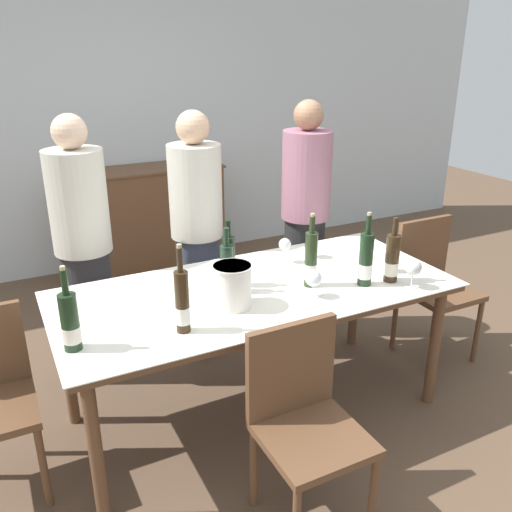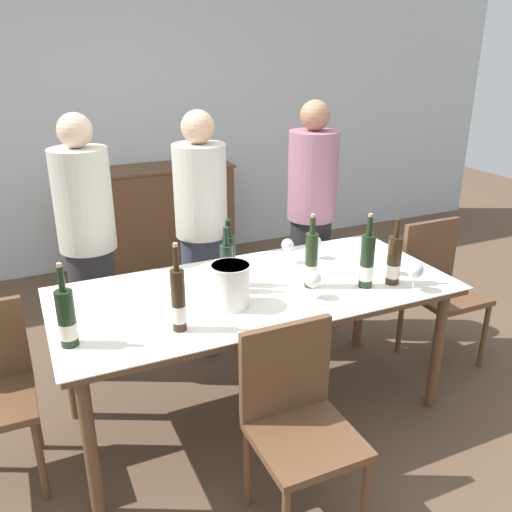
{
  "view_description": "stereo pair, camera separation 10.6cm",
  "coord_description": "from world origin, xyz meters",
  "px_view_note": "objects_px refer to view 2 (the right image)",
  "views": [
    {
      "loc": [
        -1.16,
        -2.29,
        1.96
      ],
      "look_at": [
        0.0,
        0.0,
        0.95
      ],
      "focal_mm": 38.0,
      "sensor_mm": 36.0,
      "label": 1
    },
    {
      "loc": [
        -1.06,
        -2.34,
        1.96
      ],
      "look_at": [
        0.0,
        0.0,
        0.95
      ],
      "focal_mm": 38.0,
      "sensor_mm": 36.0,
      "label": 2
    }
  ],
  "objects_px": {
    "dining_table": "(256,300)",
    "chair_near_front": "(297,414)",
    "chair_right_end": "(438,281)",
    "person_host": "(89,252)",
    "wine_bottle_5": "(67,319)",
    "wine_glass_2": "(287,246)",
    "wine_bottle_4": "(229,262)",
    "wine_bottle_0": "(178,301)",
    "wine_glass_1": "(315,244)",
    "wine_bottle_2": "(311,261)",
    "wine_glass_3": "(391,258)",
    "person_guest_left": "(202,238)",
    "sideboard_cabinet": "(159,218)",
    "wine_bottle_1": "(227,269)",
    "wine_glass_0": "(415,270)",
    "ice_bucket": "(231,284)",
    "wine_glass_4": "(313,280)",
    "wine_bottle_3": "(394,261)",
    "person_guest_right": "(311,223)",
    "wine_bottle_6": "(367,262)"
  },
  "relations": [
    {
      "from": "dining_table",
      "to": "wine_bottle_0",
      "type": "bearing_deg",
      "value": -152.19
    },
    {
      "from": "wine_bottle_2",
      "to": "wine_bottle_5",
      "type": "height_order",
      "value": "wine_bottle_2"
    },
    {
      "from": "wine_bottle_1",
      "to": "wine_glass_1",
      "type": "xyz_separation_m",
      "value": [
        0.64,
        0.21,
        -0.03
      ]
    },
    {
      "from": "ice_bucket",
      "to": "wine_bottle_5",
      "type": "xyz_separation_m",
      "value": [
        -0.76,
        -0.06,
        0.01
      ]
    },
    {
      "from": "ice_bucket",
      "to": "wine_bottle_1",
      "type": "relative_size",
      "value": 0.62
    },
    {
      "from": "wine_glass_2",
      "to": "sideboard_cabinet",
      "type": "bearing_deg",
      "value": 95.91
    },
    {
      "from": "wine_bottle_4",
      "to": "sideboard_cabinet",
      "type": "bearing_deg",
      "value": 84.87
    },
    {
      "from": "wine_bottle_1",
      "to": "wine_glass_4",
      "type": "distance_m",
      "value": 0.44
    },
    {
      "from": "wine_glass_2",
      "to": "wine_bottle_4",
      "type": "bearing_deg",
      "value": -160.34
    },
    {
      "from": "wine_glass_4",
      "to": "chair_right_end",
      "type": "distance_m",
      "value": 1.21
    },
    {
      "from": "wine_bottle_1",
      "to": "wine_glass_0",
      "type": "xyz_separation_m",
      "value": [
        0.88,
        -0.39,
        -0.01
      ]
    },
    {
      "from": "sideboard_cabinet",
      "to": "person_host",
      "type": "distance_m",
      "value": 1.79
    },
    {
      "from": "ice_bucket",
      "to": "chair_near_front",
      "type": "height_order",
      "value": "ice_bucket"
    },
    {
      "from": "wine_glass_0",
      "to": "person_guest_right",
      "type": "height_order",
      "value": "person_guest_right"
    },
    {
      "from": "wine_glass_3",
      "to": "chair_near_front",
      "type": "distance_m",
      "value": 1.11
    },
    {
      "from": "wine_bottle_2",
      "to": "wine_bottle_4",
      "type": "relative_size",
      "value": 1.1
    },
    {
      "from": "wine_glass_0",
      "to": "chair_near_front",
      "type": "relative_size",
      "value": 0.18
    },
    {
      "from": "wine_glass_3",
      "to": "wine_glass_2",
      "type": "bearing_deg",
      "value": 139.55
    },
    {
      "from": "chair_right_end",
      "to": "wine_bottle_6",
      "type": "bearing_deg",
      "value": -159.47
    },
    {
      "from": "ice_bucket",
      "to": "person_guest_right",
      "type": "xyz_separation_m",
      "value": [
        0.93,
        0.85,
        -0.07
      ]
    },
    {
      "from": "dining_table",
      "to": "wine_bottle_0",
      "type": "distance_m",
      "value": 0.59
    },
    {
      "from": "sideboard_cabinet",
      "to": "ice_bucket",
      "type": "relative_size",
      "value": 6.39
    },
    {
      "from": "wine_glass_4",
      "to": "person_host",
      "type": "distance_m",
      "value": 1.39
    },
    {
      "from": "wine_glass_0",
      "to": "person_guest_left",
      "type": "height_order",
      "value": "person_guest_left"
    },
    {
      "from": "chair_right_end",
      "to": "person_host",
      "type": "bearing_deg",
      "value": 160.76
    },
    {
      "from": "wine_glass_2",
      "to": "chair_near_front",
      "type": "distance_m",
      "value": 1.1
    },
    {
      "from": "wine_bottle_5",
      "to": "wine_glass_2",
      "type": "relative_size",
      "value": 2.52
    },
    {
      "from": "ice_bucket",
      "to": "chair_right_end",
      "type": "bearing_deg",
      "value": 8.06
    },
    {
      "from": "wine_glass_1",
      "to": "wine_glass_3",
      "type": "relative_size",
      "value": 1.03
    },
    {
      "from": "person_host",
      "to": "wine_bottle_2",
      "type": "bearing_deg",
      "value": -42.16
    },
    {
      "from": "wine_bottle_3",
      "to": "wine_bottle_0",
      "type": "bearing_deg",
      "value": -179.15
    },
    {
      "from": "wine_glass_3",
      "to": "chair_right_end",
      "type": "distance_m",
      "value": 0.7
    },
    {
      "from": "wine_glass_1",
      "to": "wine_glass_2",
      "type": "xyz_separation_m",
      "value": [
        -0.18,
        0.0,
        0.01
      ]
    },
    {
      "from": "wine_bottle_1",
      "to": "wine_glass_4",
      "type": "bearing_deg",
      "value": -34.53
    },
    {
      "from": "wine_bottle_5",
      "to": "wine_glass_1",
      "type": "xyz_separation_m",
      "value": [
        1.44,
        0.43,
        -0.03
      ]
    },
    {
      "from": "wine_glass_4",
      "to": "person_host",
      "type": "bearing_deg",
      "value": 132.34
    },
    {
      "from": "wine_bottle_2",
      "to": "wine_glass_4",
      "type": "height_order",
      "value": "wine_bottle_2"
    },
    {
      "from": "wine_bottle_3",
      "to": "wine_glass_2",
      "type": "bearing_deg",
      "value": 127.84
    },
    {
      "from": "sideboard_cabinet",
      "to": "wine_bottle_3",
      "type": "distance_m",
      "value": 2.7
    },
    {
      "from": "dining_table",
      "to": "chair_near_front",
      "type": "bearing_deg",
      "value": -100.57
    },
    {
      "from": "wine_glass_1",
      "to": "person_host",
      "type": "height_order",
      "value": "person_host"
    },
    {
      "from": "wine_glass_2",
      "to": "person_guest_left",
      "type": "distance_m",
      "value": 0.64
    },
    {
      "from": "wine_bottle_4",
      "to": "wine_bottle_5",
      "type": "height_order",
      "value": "wine_bottle_5"
    },
    {
      "from": "wine_glass_1",
      "to": "dining_table",
      "type": "bearing_deg",
      "value": -153.95
    },
    {
      "from": "wine_bottle_1",
      "to": "wine_glass_3",
      "type": "distance_m",
      "value": 0.92
    },
    {
      "from": "chair_right_end",
      "to": "sideboard_cabinet",
      "type": "bearing_deg",
      "value": 118.63
    },
    {
      "from": "chair_near_front",
      "to": "ice_bucket",
      "type": "bearing_deg",
      "value": 96.35
    },
    {
      "from": "wine_bottle_3",
      "to": "wine_bottle_6",
      "type": "bearing_deg",
      "value": 170.87
    },
    {
      "from": "wine_glass_4",
      "to": "wine_glass_3",
      "type": "bearing_deg",
      "value": 9.07
    },
    {
      "from": "wine_glass_2",
      "to": "wine_glass_4",
      "type": "distance_m",
      "value": 0.48
    }
  ]
}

